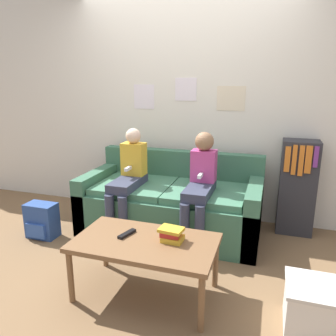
% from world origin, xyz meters
% --- Properties ---
extents(ground_plane, '(10.00, 10.00, 0.00)m').
position_xyz_m(ground_plane, '(0.00, 0.00, 0.00)').
color(ground_plane, brown).
extents(wall_back, '(8.00, 0.06, 2.60)m').
position_xyz_m(wall_back, '(0.00, 1.11, 1.30)').
color(wall_back, silver).
rests_on(wall_back, ground_plane).
extents(couch, '(1.85, 0.90, 0.81)m').
position_xyz_m(couch, '(0.00, 0.56, 0.29)').
color(couch, '#38664C').
rests_on(couch, ground_plane).
extents(coffee_table, '(1.04, 0.59, 0.44)m').
position_xyz_m(coffee_table, '(0.15, -0.57, 0.40)').
color(coffee_table, brown).
rests_on(coffee_table, ground_plane).
extents(person_left, '(0.24, 0.60, 1.10)m').
position_xyz_m(person_left, '(-0.40, 0.35, 0.62)').
color(person_left, '#33384C').
rests_on(person_left, ground_plane).
extents(person_right, '(0.24, 0.60, 1.10)m').
position_xyz_m(person_right, '(0.35, 0.35, 0.63)').
color(person_right, '#33384C').
rests_on(person_right, ground_plane).
extents(tv_remote, '(0.09, 0.17, 0.02)m').
position_xyz_m(tv_remote, '(-0.01, -0.53, 0.46)').
color(tv_remote, black).
rests_on(tv_remote, coffee_table).
extents(book_stack, '(0.18, 0.14, 0.10)m').
position_xyz_m(book_stack, '(0.33, -0.51, 0.50)').
color(book_stack, gold).
rests_on(book_stack, coffee_table).
extents(bookshelf, '(0.36, 0.29, 0.99)m').
position_xyz_m(bookshelf, '(1.26, 0.93, 0.50)').
color(bookshelf, '#2D2D33').
rests_on(bookshelf, ground_plane).
extents(storage_box, '(0.40, 0.37, 0.32)m').
position_xyz_m(storage_box, '(1.33, -0.57, 0.16)').
color(storage_box, silver).
rests_on(storage_box, ground_plane).
extents(backpack, '(0.31, 0.22, 0.36)m').
position_xyz_m(backpack, '(-1.23, -0.02, 0.18)').
color(backpack, '#284789').
rests_on(backpack, ground_plane).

